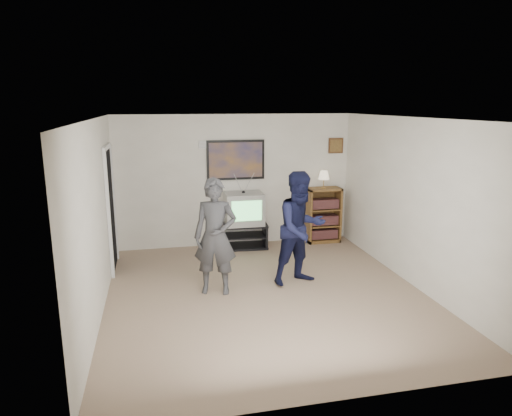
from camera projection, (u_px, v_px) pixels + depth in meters
name	position (u px, v px, depth m)	size (l,w,h in m)	color
room_shell	(261.00, 205.00, 6.65)	(4.51, 5.00, 2.51)	#7F6450
media_stand	(242.00, 236.00, 8.69)	(0.97, 0.58, 0.47)	black
crt_television	(244.00, 208.00, 8.57)	(0.71, 0.60, 0.60)	#9E9F9A
bookshelf	(323.00, 215.00, 9.01)	(0.66, 0.38, 1.08)	#563B19
table_lamp	(324.00, 180.00, 8.82)	(0.22, 0.22, 0.34)	beige
person_tall	(215.00, 237.00, 6.49)	(0.62, 0.40, 1.68)	#37383A
person_short	(301.00, 228.00, 6.84)	(0.84, 0.65, 1.73)	black
controller_left	(212.00, 214.00, 6.61)	(0.04, 0.12, 0.04)	white
controller_right	(295.00, 216.00, 7.04)	(0.04, 0.13, 0.04)	white
poster	(236.00, 160.00, 8.58)	(1.10, 0.03, 0.75)	black
air_vent	(206.00, 145.00, 8.41)	(0.28, 0.02, 0.14)	white
small_picture	(336.00, 146.00, 8.95)	(0.30, 0.03, 0.30)	#452316
doorway	(110.00, 210.00, 7.43)	(0.03, 0.85, 2.00)	black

